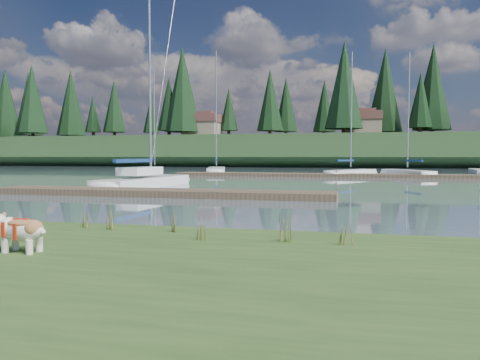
# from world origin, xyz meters

# --- Properties ---
(ground) EXTENTS (200.00, 200.00, 0.00)m
(ground) POSITION_xyz_m (0.00, 30.00, 0.00)
(ground) COLOR slate
(ground) RESTS_ON ground
(ridge) EXTENTS (200.00, 20.00, 5.00)m
(ridge) POSITION_xyz_m (0.00, 73.00, 2.50)
(ridge) COLOR #1E3419
(ridge) RESTS_ON ground
(bulldog) EXTENTS (0.96, 0.44, 0.58)m
(bulldog) POSITION_xyz_m (-0.33, -4.54, 0.71)
(bulldog) COLOR silver
(bulldog) RESTS_ON bank
(sailboat_main) EXTENTS (2.48, 9.64, 13.65)m
(sailboat_main) POSITION_xyz_m (-7.16, 15.15, 0.42)
(sailboat_main) COLOR silver
(sailboat_main) RESTS_ON ground
(dock_near) EXTENTS (16.00, 2.00, 0.30)m
(dock_near) POSITION_xyz_m (-4.00, 9.00, 0.15)
(dock_near) COLOR #4C3D2C
(dock_near) RESTS_ON ground
(dock_far) EXTENTS (26.00, 2.20, 0.30)m
(dock_far) POSITION_xyz_m (2.00, 30.00, 0.15)
(dock_far) COLOR #4C3D2C
(dock_far) RESTS_ON ground
(sailboat_bg_0) EXTENTS (4.18, 7.60, 11.05)m
(sailboat_bg_0) POSITION_xyz_m (-16.34, 36.47, 0.32)
(sailboat_bg_0) COLOR silver
(sailboat_bg_0) RESTS_ON ground
(sailboat_bg_1) EXTENTS (3.89, 8.79, 12.82)m
(sailboat_bg_1) POSITION_xyz_m (-9.57, 37.16, 0.33)
(sailboat_bg_1) COLOR silver
(sailboat_bg_1) RESTS_ON ground
(sailboat_bg_2) EXTENTS (5.06, 7.03, 11.11)m
(sailboat_bg_2) POSITION_xyz_m (4.72, 32.94, 0.33)
(sailboat_bg_2) COLOR silver
(sailboat_bg_2) RESTS_ON ground
(sailboat_bg_3) EXTENTS (4.48, 7.29, 10.92)m
(sailboat_bg_3) POSITION_xyz_m (8.95, 33.18, 0.33)
(sailboat_bg_3) COLOR silver
(sailboat_bg_3) RESTS_ON ground
(sailboat_bg_4) EXTENTS (2.15, 7.22, 10.58)m
(sailboat_bg_4) POSITION_xyz_m (16.22, 37.47, 0.33)
(sailboat_bg_4) COLOR silver
(sailboat_bg_4) RESTS_ON ground
(weed_0) EXTENTS (0.17, 0.14, 0.63)m
(weed_0) POSITION_xyz_m (-0.07, -2.21, 0.62)
(weed_0) COLOR #475B23
(weed_0) RESTS_ON bank
(weed_1) EXTENTS (0.17, 0.14, 0.51)m
(weed_1) POSITION_xyz_m (1.27, -2.20, 0.56)
(weed_1) COLOR #475B23
(weed_1) RESTS_ON bank
(weed_2) EXTENTS (0.17, 0.14, 0.67)m
(weed_2) POSITION_xyz_m (3.51, -2.73, 0.63)
(weed_2) COLOR #475B23
(weed_2) RESTS_ON bank
(weed_3) EXTENTS (0.17, 0.14, 0.51)m
(weed_3) POSITION_xyz_m (-0.75, -2.14, 0.56)
(weed_3) COLOR #475B23
(weed_3) RESTS_ON bank
(weed_4) EXTENTS (0.17, 0.14, 0.43)m
(weed_4) POSITION_xyz_m (2.08, -2.95, 0.53)
(weed_4) COLOR #475B23
(weed_4) RESTS_ON bank
(weed_5) EXTENTS (0.17, 0.14, 0.57)m
(weed_5) POSITION_xyz_m (4.54, -2.75, 0.59)
(weed_5) COLOR #475B23
(weed_5) RESTS_ON bank
(mud_lip) EXTENTS (60.00, 0.50, 0.14)m
(mud_lip) POSITION_xyz_m (0.00, -1.60, 0.07)
(mud_lip) COLOR #33281C
(mud_lip) RESTS_ON ground
(conifer_0) EXTENTS (5.72, 5.72, 14.15)m
(conifer_0) POSITION_xyz_m (-55.00, 67.00, 12.64)
(conifer_0) COLOR #382619
(conifer_0) RESTS_ON ridge
(conifer_1) EXTENTS (4.40, 4.40, 11.30)m
(conifer_1) POSITION_xyz_m (-40.00, 71.00, 11.28)
(conifer_1) COLOR #382619
(conifer_1) RESTS_ON ridge
(conifer_2) EXTENTS (6.60, 6.60, 16.05)m
(conifer_2) POSITION_xyz_m (-25.00, 68.00, 13.54)
(conifer_2) COLOR #382619
(conifer_2) RESTS_ON ridge
(conifer_3) EXTENTS (4.84, 4.84, 12.25)m
(conifer_3) POSITION_xyz_m (-10.00, 72.00, 11.74)
(conifer_3) COLOR #382619
(conifer_3) RESTS_ON ridge
(conifer_4) EXTENTS (6.16, 6.16, 15.10)m
(conifer_4) POSITION_xyz_m (3.00, 66.00, 13.09)
(conifer_4) COLOR #382619
(conifer_4) RESTS_ON ridge
(conifer_5) EXTENTS (3.96, 3.96, 10.35)m
(conifer_5) POSITION_xyz_m (15.00, 70.00, 10.83)
(conifer_5) COLOR #382619
(conifer_5) RESTS_ON ridge
(house_0) EXTENTS (6.30, 5.30, 4.65)m
(house_0) POSITION_xyz_m (-22.00, 70.00, 7.31)
(house_0) COLOR gray
(house_0) RESTS_ON ridge
(house_1) EXTENTS (6.30, 5.30, 4.65)m
(house_1) POSITION_xyz_m (6.00, 71.00, 7.31)
(house_1) COLOR gray
(house_1) RESTS_ON ridge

